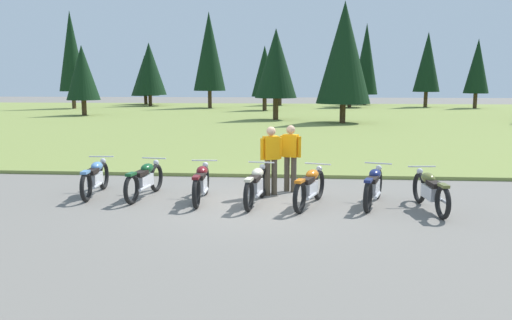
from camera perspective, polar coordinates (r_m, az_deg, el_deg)
name	(u,v)px	position (r m, az deg, el deg)	size (l,w,h in m)	color
ground_plane	(254,203)	(11.92, -0.24, -4.72)	(140.00, 140.00, 0.00)	slate
grass_moorland	(285,119)	(36.77, 3.13, 4.54)	(80.00, 44.00, 0.10)	olive
forest_treeline	(320,62)	(44.71, 7.06, 10.63)	(43.99, 29.71, 9.00)	#47331E
motorcycle_sky_blue	(95,177)	(13.24, -17.16, -1.82)	(0.62, 2.10, 0.88)	black
motorcycle_british_green	(145,179)	(12.67, -12.07, -2.08)	(0.62, 2.10, 0.88)	black
motorcycle_maroon	(201,182)	(12.09, -6.00, -2.45)	(0.62, 2.10, 0.88)	black
motorcycle_cream	(256,185)	(11.75, 0.01, -2.73)	(0.62, 2.09, 0.88)	black
motorcycle_orange	(310,187)	(11.62, 5.92, -2.90)	(0.87, 2.02, 0.88)	black
motorcycle_navy	(374,186)	(11.93, 12.73, -2.77)	(0.83, 2.04, 0.88)	black
motorcycle_olive	(430,190)	(11.77, 18.52, -3.18)	(0.62, 2.10, 0.88)	black
rider_near_row_end	(271,156)	(12.57, 1.64, 0.39)	(0.50, 0.36, 1.67)	#4C4233
rider_in_hivis_vest	(290,154)	(12.98, 3.79, 0.64)	(0.53, 0.32, 1.67)	#4C4233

